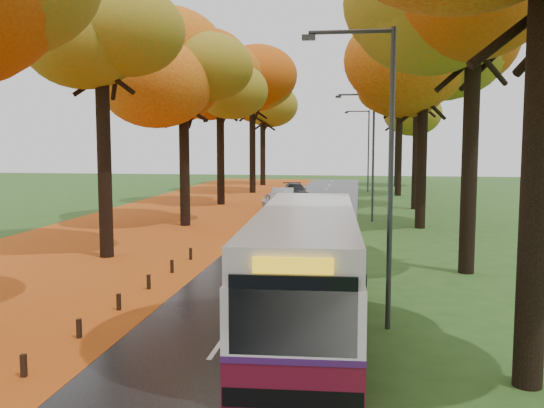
% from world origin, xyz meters
% --- Properties ---
extents(road, '(6.50, 90.00, 0.04)m').
position_xyz_m(road, '(0.00, 25.00, 0.02)').
color(road, black).
rests_on(road, ground).
extents(centre_line, '(0.12, 90.00, 0.01)m').
position_xyz_m(centre_line, '(0.00, 25.00, 0.04)').
color(centre_line, silver).
rests_on(centre_line, road).
extents(leaf_verge, '(12.00, 90.00, 0.02)m').
position_xyz_m(leaf_verge, '(-9.00, 25.00, 0.01)').
color(leaf_verge, '#8D340C').
rests_on(leaf_verge, ground).
extents(leaf_drift, '(0.90, 90.00, 0.01)m').
position_xyz_m(leaf_drift, '(-3.05, 25.00, 0.04)').
color(leaf_drift, '#C55714').
rests_on(leaf_drift, road).
extents(trees_left, '(9.20, 74.00, 13.88)m').
position_xyz_m(trees_left, '(-7.18, 27.06, 9.53)').
color(trees_left, black).
rests_on(trees_left, ground).
extents(trees_right, '(9.30, 74.20, 13.96)m').
position_xyz_m(trees_right, '(7.19, 26.91, 9.69)').
color(trees_right, black).
rests_on(trees_right, ground).
extents(bollard_row, '(0.11, 23.51, 0.52)m').
position_xyz_m(bollard_row, '(-3.70, 4.70, 0.26)').
color(bollard_row, black).
rests_on(bollard_row, ground).
extents(streetlamp_near, '(2.45, 0.18, 8.00)m').
position_xyz_m(streetlamp_near, '(3.95, 8.00, 4.71)').
color(streetlamp_near, '#333538').
rests_on(streetlamp_near, ground).
extents(streetlamp_mid, '(2.45, 0.18, 8.00)m').
position_xyz_m(streetlamp_mid, '(3.95, 30.00, 4.71)').
color(streetlamp_mid, '#333538').
rests_on(streetlamp_mid, ground).
extents(streetlamp_far, '(2.45, 0.18, 8.00)m').
position_xyz_m(streetlamp_far, '(3.95, 52.00, 4.71)').
color(streetlamp_far, '#333538').
rests_on(streetlamp_far, ground).
extents(bus, '(3.23, 11.89, 3.10)m').
position_xyz_m(bus, '(1.95, 8.22, 1.66)').
color(bus, '#580D1E').
rests_on(bus, road).
extents(car_white, '(2.96, 4.51, 1.43)m').
position_xyz_m(car_white, '(-2.35, 33.66, 0.75)').
color(car_white, silver).
rests_on(car_white, road).
extents(car_silver, '(2.00, 4.73, 1.52)m').
position_xyz_m(car_silver, '(-2.22, 35.90, 0.80)').
color(car_silver, '#A0A2A7').
rests_on(car_silver, road).
extents(car_dark, '(2.91, 4.95, 1.35)m').
position_xyz_m(car_dark, '(-2.11, 43.40, 0.71)').
color(car_dark, black).
rests_on(car_dark, road).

